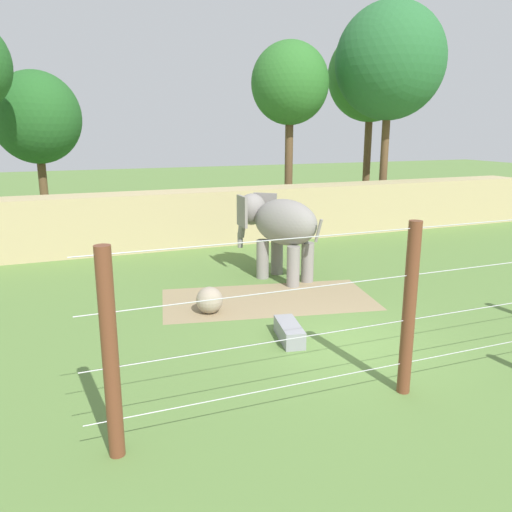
% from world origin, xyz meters
% --- Properties ---
extents(ground_plane, '(120.00, 120.00, 0.00)m').
position_xyz_m(ground_plane, '(0.00, 0.00, 0.00)').
color(ground_plane, '#5B7F3D').
extents(dirt_patch, '(7.07, 4.43, 0.01)m').
position_xyz_m(dirt_patch, '(-0.55, 3.95, 0.00)').
color(dirt_patch, '#937F5B').
rests_on(dirt_patch, ground).
extents(embankment_wall, '(36.00, 1.80, 2.50)m').
position_xyz_m(embankment_wall, '(0.00, 12.46, 1.25)').
color(embankment_wall, tan).
rests_on(embankment_wall, ground).
extents(elephant, '(2.55, 3.68, 2.94)m').
position_xyz_m(elephant, '(0.71, 6.02, 1.95)').
color(elephant, gray).
rests_on(elephant, ground).
extents(enrichment_ball, '(0.78, 0.78, 0.78)m').
position_xyz_m(enrichment_ball, '(-2.61, 3.46, 0.39)').
color(enrichment_ball, gray).
rests_on(enrichment_ball, ground).
extents(cable_fence, '(12.88, 0.26, 3.56)m').
position_xyz_m(cable_fence, '(-0.07, -2.43, 1.79)').
color(cable_fence, brown).
rests_on(cable_fence, ground).
extents(feed_trough, '(0.75, 1.47, 0.44)m').
position_xyz_m(feed_trough, '(-1.29, 0.82, 0.22)').
color(feed_trough, gray).
rests_on(feed_trough, ground).
extents(tree_far_left, '(4.14, 4.14, 9.74)m').
position_xyz_m(tree_far_left, '(5.63, 15.79, 7.50)').
color(tree_far_left, brown).
rests_on(tree_far_left, ground).
extents(tree_left_of_centre, '(5.98, 5.98, 11.94)m').
position_xyz_m(tree_left_of_centre, '(11.17, 14.80, 8.77)').
color(tree_left_of_centre, brown).
rests_on(tree_left_of_centre, ground).
extents(tree_behind_wall, '(5.13, 5.13, 10.98)m').
position_xyz_m(tree_behind_wall, '(11.53, 17.06, 8.24)').
color(tree_behind_wall, brown).
rests_on(tree_behind_wall, ground).
extents(tree_far_right, '(4.57, 4.57, 8.19)m').
position_xyz_m(tree_far_right, '(-7.07, 19.93, 5.76)').
color(tree_far_right, brown).
rests_on(tree_far_right, ground).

